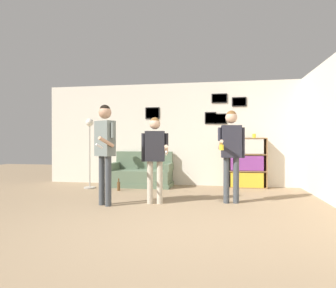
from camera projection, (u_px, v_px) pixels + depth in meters
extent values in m
plane|color=#937A5B|center=(156.00, 233.00, 3.77)|extent=(20.00, 20.00, 0.00)
cube|color=silver|center=(190.00, 134.00, 7.91)|extent=(7.94, 0.06, 2.70)
cube|color=black|center=(219.00, 98.00, 7.73)|extent=(0.40, 0.02, 0.24)
cube|color=beige|center=(219.00, 98.00, 7.72)|extent=(0.35, 0.01, 0.20)
cube|color=black|center=(152.00, 113.00, 8.04)|extent=(0.38, 0.02, 0.31)
cube|color=#B2B2BC|center=(152.00, 113.00, 8.03)|extent=(0.34, 0.01, 0.26)
cube|color=black|center=(221.00, 119.00, 7.72)|extent=(0.31, 0.02, 0.27)
cube|color=gray|center=(221.00, 119.00, 7.72)|extent=(0.27, 0.01, 0.22)
cube|color=black|center=(239.00, 102.00, 7.64)|extent=(0.36, 0.02, 0.24)
cube|color=gray|center=(239.00, 102.00, 7.63)|extent=(0.31, 0.01, 0.19)
cube|color=black|center=(210.00, 118.00, 7.77)|extent=(0.29, 0.02, 0.30)
cube|color=beige|center=(210.00, 118.00, 7.76)|extent=(0.24, 0.01, 0.26)
cube|color=silver|center=(334.00, 130.00, 5.33)|extent=(0.06, 6.58, 2.70)
cube|color=#5B7056|center=(141.00, 184.00, 7.67)|extent=(1.58, 0.80, 0.10)
cube|color=#5B7056|center=(141.00, 176.00, 7.67)|extent=(1.52, 0.74, 0.32)
cube|color=#5B7056|center=(144.00, 160.00, 7.99)|extent=(1.52, 0.14, 0.46)
cube|color=#5B7056|center=(114.00, 166.00, 7.79)|extent=(0.12, 0.74, 0.18)
cube|color=#5B7056|center=(169.00, 167.00, 7.54)|extent=(0.12, 0.74, 0.18)
cube|color=olive|center=(227.00, 163.00, 7.53)|extent=(0.02, 0.30, 1.24)
cube|color=olive|center=(266.00, 163.00, 7.37)|extent=(0.02, 0.30, 1.24)
cube|color=olive|center=(246.00, 162.00, 7.59)|extent=(0.96, 0.01, 1.24)
cube|color=olive|center=(246.00, 187.00, 7.45)|extent=(0.92, 0.30, 0.02)
cube|color=olive|center=(247.00, 138.00, 7.44)|extent=(0.92, 0.30, 0.02)
cube|color=olive|center=(247.00, 171.00, 7.45)|extent=(0.92, 0.30, 0.02)
cube|color=olive|center=(247.00, 154.00, 7.45)|extent=(0.92, 0.30, 0.02)
cube|color=gold|center=(247.00, 180.00, 7.44)|extent=(0.79, 0.26, 0.36)
cube|color=#7F3889|center=(247.00, 163.00, 7.44)|extent=(0.79, 0.26, 0.36)
cube|color=beige|center=(247.00, 146.00, 7.43)|extent=(0.79, 0.26, 0.36)
cylinder|color=#ADA89E|center=(90.00, 188.00, 7.38)|extent=(0.28, 0.28, 0.03)
cylinder|color=#ADA89E|center=(90.00, 156.00, 7.37)|extent=(0.03, 0.03, 1.51)
sphere|color=white|center=(90.00, 122.00, 7.36)|extent=(0.19, 0.19, 0.19)
cylinder|color=#3D4247|center=(102.00, 180.00, 5.44)|extent=(0.11, 0.11, 0.89)
cylinder|color=#3D4247|center=(108.00, 181.00, 5.32)|extent=(0.11, 0.11, 0.89)
cube|color=slate|center=(105.00, 138.00, 5.37)|extent=(0.41, 0.35, 0.63)
sphere|color=tan|center=(105.00, 112.00, 5.37)|extent=(0.23, 0.23, 0.23)
sphere|color=black|center=(105.00, 110.00, 5.37)|extent=(0.20, 0.20, 0.20)
cylinder|color=slate|center=(113.00, 130.00, 5.24)|extent=(0.07, 0.07, 0.27)
cylinder|color=tan|center=(106.00, 142.00, 5.12)|extent=(0.21, 0.31, 0.20)
cylinder|color=white|center=(99.00, 146.00, 5.01)|extent=(0.10, 0.14, 0.09)
cylinder|color=slate|center=(97.00, 140.00, 5.51)|extent=(0.07, 0.07, 0.59)
cylinder|color=#B7AD99|center=(150.00, 182.00, 5.54)|extent=(0.11, 0.11, 0.79)
cylinder|color=#B7AD99|center=(160.00, 182.00, 5.53)|extent=(0.11, 0.11, 0.79)
cube|color=#232328|center=(155.00, 146.00, 5.53)|extent=(0.39, 0.25, 0.56)
sphere|color=#D1A889|center=(155.00, 124.00, 5.53)|extent=(0.20, 0.20, 0.20)
sphere|color=brown|center=(155.00, 122.00, 5.53)|extent=(0.17, 0.17, 0.17)
cylinder|color=#232328|center=(166.00, 140.00, 5.52)|extent=(0.07, 0.07, 0.24)
cylinder|color=#D1A889|center=(166.00, 150.00, 5.39)|extent=(0.11, 0.29, 0.18)
cylinder|color=white|center=(166.00, 153.00, 5.26)|extent=(0.06, 0.14, 0.09)
cylinder|color=#232328|center=(143.00, 147.00, 5.53)|extent=(0.07, 0.07, 0.52)
cylinder|color=#3D4247|center=(226.00, 180.00, 5.59)|extent=(0.11, 0.11, 0.85)
cylinder|color=#3D4247|center=(236.00, 180.00, 5.58)|extent=(0.11, 0.11, 0.85)
cube|color=#282833|center=(231.00, 141.00, 5.58)|extent=(0.38, 0.24, 0.60)
sphere|color=#D1A889|center=(231.00, 118.00, 5.58)|extent=(0.22, 0.22, 0.22)
sphere|color=brown|center=(231.00, 115.00, 5.58)|extent=(0.19, 0.19, 0.19)
cylinder|color=#282833|center=(243.00, 143.00, 5.57)|extent=(0.07, 0.07, 0.57)
cylinder|color=#282833|center=(220.00, 134.00, 5.59)|extent=(0.07, 0.07, 0.26)
cylinder|color=#D1A889|center=(221.00, 145.00, 5.45)|extent=(0.10, 0.31, 0.19)
cylinder|color=yellow|center=(222.00, 147.00, 5.31)|extent=(0.08, 0.08, 0.10)
cylinder|color=brown|center=(119.00, 186.00, 7.01)|extent=(0.07, 0.07, 0.20)
cylinder|color=brown|center=(119.00, 180.00, 7.01)|extent=(0.03, 0.03, 0.09)
cylinder|color=yellow|center=(254.00, 136.00, 7.41)|extent=(0.08, 0.08, 0.10)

